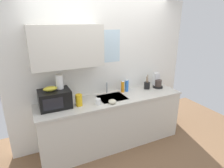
% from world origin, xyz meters
% --- Properties ---
extents(kitchen_wall_assembly, '(3.29, 0.42, 2.50)m').
position_xyz_m(kitchen_wall_assembly, '(-0.13, 0.31, 1.36)').
color(kitchen_wall_assembly, white).
rests_on(kitchen_wall_assembly, ground).
extents(counter_unit, '(2.52, 0.63, 0.90)m').
position_xyz_m(counter_unit, '(0.00, 0.00, 0.46)').
color(counter_unit, silver).
rests_on(counter_unit, ground).
extents(sink_faucet, '(0.03, 0.03, 0.20)m').
position_xyz_m(sink_faucet, '(0.01, 0.24, 1.00)').
color(sink_faucet, '#B2B5BA').
rests_on(sink_faucet, counter_unit).
extents(microwave, '(0.46, 0.35, 0.27)m').
position_xyz_m(microwave, '(-0.93, 0.05, 1.04)').
color(microwave, black).
rests_on(microwave, counter_unit).
extents(banana_bunch, '(0.20, 0.11, 0.07)m').
position_xyz_m(banana_bunch, '(-0.98, 0.05, 1.20)').
color(banana_bunch, gold).
rests_on(banana_bunch, microwave).
extents(paper_towel_roll, '(0.11, 0.11, 0.22)m').
position_xyz_m(paper_towel_roll, '(-0.83, 0.10, 1.28)').
color(paper_towel_roll, white).
rests_on(paper_towel_roll, microwave).
extents(coffee_maker, '(0.19, 0.21, 0.28)m').
position_xyz_m(coffee_maker, '(1.03, 0.11, 1.00)').
color(coffee_maker, black).
rests_on(coffee_maker, counter_unit).
extents(dish_soap_bottle_orange, '(0.06, 0.06, 0.24)m').
position_xyz_m(dish_soap_bottle_orange, '(0.29, 0.16, 1.01)').
color(dish_soap_bottle_orange, orange).
rests_on(dish_soap_bottle_orange, counter_unit).
extents(dish_soap_bottle_blue, '(0.07, 0.07, 0.25)m').
position_xyz_m(dish_soap_bottle_blue, '(0.38, 0.18, 1.02)').
color(dish_soap_bottle_blue, blue).
rests_on(dish_soap_bottle_blue, counter_unit).
extents(cereal_canister, '(0.10, 0.10, 0.18)m').
position_xyz_m(cereal_canister, '(-0.59, -0.05, 0.99)').
color(cereal_canister, gold).
rests_on(cereal_canister, counter_unit).
extents(mug_white, '(0.08, 0.08, 0.09)m').
position_xyz_m(mug_white, '(-0.31, -0.14, 0.95)').
color(mug_white, white).
rests_on(mug_white, counter_unit).
extents(utensil_crock, '(0.11, 0.11, 0.28)m').
position_xyz_m(utensil_crock, '(0.80, 0.12, 0.97)').
color(utensil_crock, black).
rests_on(utensil_crock, counter_unit).
extents(small_bowl, '(0.13, 0.13, 0.06)m').
position_xyz_m(small_bowl, '(-0.09, -0.20, 0.93)').
color(small_bowl, beige).
rests_on(small_bowl, counter_unit).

